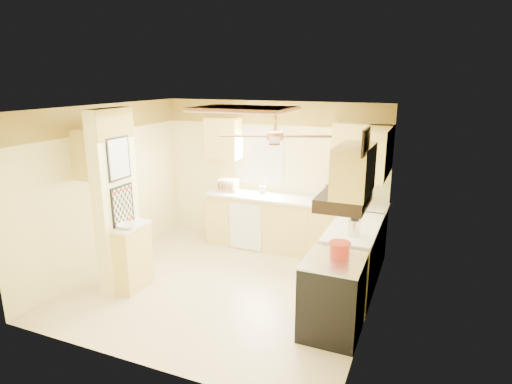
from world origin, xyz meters
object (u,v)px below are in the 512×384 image
at_px(microwave, 343,194).
at_px(bowl, 126,226).
at_px(dutch_oven, 340,249).
at_px(kettle, 354,227).
at_px(stove, 332,296).

height_order(microwave, bowl, microwave).
bearing_deg(bowl, microwave, 43.48).
xyz_separation_m(microwave, dutch_oven, (0.39, -2.04, -0.08)).
bearing_deg(kettle, microwave, 107.48).
bearing_deg(kettle, bowl, -162.50).
bearing_deg(kettle, dutch_oven, -93.81).
height_order(stove, kettle, kettle).
distance_m(microwave, dutch_oven, 2.08).
xyz_separation_m(stove, kettle, (0.07, 0.78, 0.59)).
relative_size(bowl, dutch_oven, 0.96).
bearing_deg(bowl, kettle, 17.50).
distance_m(stove, bowl, 2.82).
xyz_separation_m(stove, bowl, (-2.77, -0.12, 0.51)).
bearing_deg(dutch_oven, kettle, 86.19).
relative_size(stove, kettle, 3.81).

